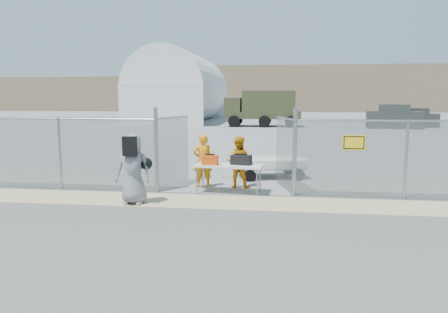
# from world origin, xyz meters

# --- Properties ---
(ground) EXTENTS (160.00, 160.00, 0.00)m
(ground) POSITION_xyz_m (0.00, 0.00, 0.00)
(ground) COLOR #464646
(tarmac_inside) EXTENTS (160.00, 80.00, 0.01)m
(tarmac_inside) POSITION_xyz_m (0.00, 42.00, 0.01)
(tarmac_inside) COLOR gray
(tarmac_inside) RESTS_ON ground
(dirt_strip) EXTENTS (44.00, 1.60, 0.01)m
(dirt_strip) POSITION_xyz_m (0.00, 1.00, 0.01)
(dirt_strip) COLOR tan
(dirt_strip) RESTS_ON ground
(distant_hills) EXTENTS (140.00, 6.00, 9.00)m
(distant_hills) POSITION_xyz_m (5.00, 78.00, 4.50)
(distant_hills) COLOR #7F684F
(distant_hills) RESTS_ON ground
(chain_link_fence) EXTENTS (40.00, 0.20, 2.20)m
(chain_link_fence) POSITION_xyz_m (0.00, 2.00, 1.10)
(chain_link_fence) COLOR gray
(chain_link_fence) RESTS_ON ground
(quonset_hangar) EXTENTS (9.00, 18.00, 8.00)m
(quonset_hangar) POSITION_xyz_m (-10.00, 40.00, 4.00)
(quonset_hangar) COLOR silver
(quonset_hangar) RESTS_ON ground
(folding_table) EXTENTS (2.04, 0.99, 0.84)m
(folding_table) POSITION_xyz_m (0.12, 2.17, 0.42)
(folding_table) COLOR silver
(folding_table) RESTS_ON ground
(orange_bag) EXTENTS (0.45, 0.30, 0.28)m
(orange_bag) POSITION_xyz_m (-0.42, 2.09, 0.98)
(orange_bag) COLOR #EA4B10
(orange_bag) RESTS_ON folding_table
(black_duffel) EXTENTS (0.63, 0.45, 0.28)m
(black_duffel) POSITION_xyz_m (0.47, 2.25, 0.98)
(black_duffel) COLOR black
(black_duffel) RESTS_ON folding_table
(security_worker_left) EXTENTS (0.69, 0.55, 1.66)m
(security_worker_left) POSITION_xyz_m (-0.78, 2.89, 0.83)
(security_worker_left) COLOR orange
(security_worker_left) RESTS_ON ground
(security_worker_right) EXTENTS (0.83, 0.68, 1.60)m
(security_worker_right) POSITION_xyz_m (0.31, 2.98, 0.80)
(security_worker_right) COLOR orange
(security_worker_right) RESTS_ON ground
(visitor) EXTENTS (0.92, 0.60, 1.86)m
(visitor) POSITION_xyz_m (-2.19, 0.53, 0.93)
(visitor) COLOR slate
(visitor) RESTS_ON ground
(utility_trailer) EXTENTS (3.32, 2.27, 0.73)m
(utility_trailer) POSITION_xyz_m (1.25, 4.79, 0.37)
(utility_trailer) COLOR silver
(utility_trailer) RESTS_ON ground
(military_truck) EXTENTS (7.19, 2.68, 3.43)m
(military_truck) POSITION_xyz_m (-0.16, 32.02, 1.71)
(military_truck) COLOR #34381F
(military_truck) RESTS_ON ground
(parked_vehicle_near) EXTENTS (4.91, 2.68, 2.12)m
(parked_vehicle_near) POSITION_xyz_m (11.65, 30.78, 1.06)
(parked_vehicle_near) COLOR #2B302C
(parked_vehicle_near) RESTS_ON ground
(parked_vehicle_mid) EXTENTS (4.04, 2.11, 1.76)m
(parked_vehicle_mid) POSITION_xyz_m (14.16, 32.93, 0.88)
(parked_vehicle_mid) COLOR #2B302C
(parked_vehicle_mid) RESTS_ON ground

